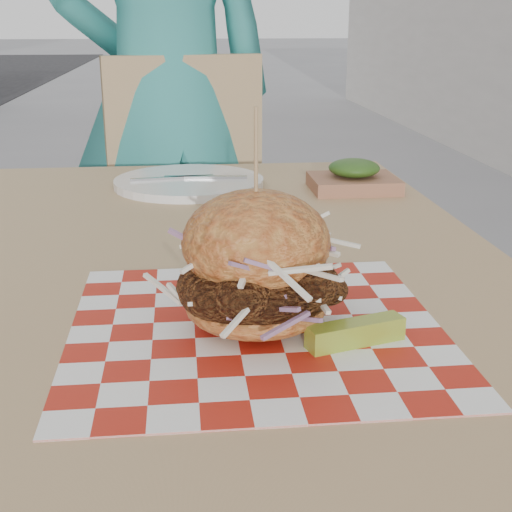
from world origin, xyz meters
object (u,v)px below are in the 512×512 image
object	(u,v)px
patio_table	(196,312)
sandwich	(256,270)
diner	(166,94)
patio_chair	(181,214)

from	to	relation	value
patio_table	sandwich	bearing A→B (deg)	-76.84
sandwich	diner	bearing A→B (deg)	94.28
patio_table	patio_chair	distance (m)	0.96
sandwich	patio_table	bearing A→B (deg)	103.16
patio_table	sandwich	distance (m)	0.28
diner	sandwich	distance (m)	1.34
diner	patio_table	world-z (taller)	diner
patio_table	diner	bearing A→B (deg)	92.38
patio_table	sandwich	size ratio (longest dim) A/B	5.64
diner	sandwich	bearing A→B (deg)	83.60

